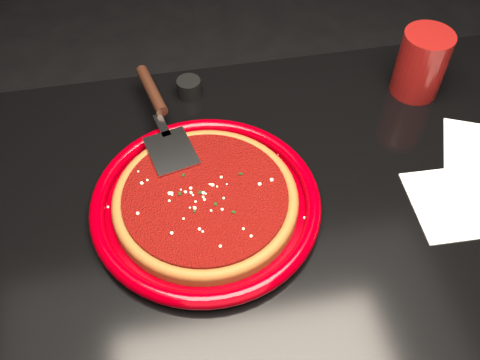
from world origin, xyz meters
name	(u,v)px	position (x,y,z in m)	size (l,w,h in m)	color
table	(278,328)	(0.00, 0.00, 0.38)	(1.20, 0.80, 0.75)	black
plate	(206,203)	(-0.12, 0.06, 0.76)	(0.36, 0.36, 0.03)	#770007
pizza_crust	(206,201)	(-0.12, 0.06, 0.77)	(0.29, 0.29, 0.01)	brown
pizza_crust_rim	(205,198)	(-0.12, 0.06, 0.77)	(0.29, 0.29, 0.02)	brown
pizza_sauce	(205,196)	(-0.12, 0.06, 0.78)	(0.26, 0.26, 0.01)	maroon
parmesan_dusting	(205,194)	(-0.12, 0.06, 0.79)	(0.25, 0.25, 0.01)	#FCF3C9
basil_flecks	(205,194)	(-0.12, 0.06, 0.79)	(0.23, 0.23, 0.00)	black
pizza_server	(162,116)	(-0.17, 0.23, 0.79)	(0.08, 0.30, 0.02)	silver
cup	(421,64)	(0.30, 0.26, 0.81)	(0.09, 0.09, 0.13)	maroon
napkin_a	(456,203)	(0.27, -0.01, 0.75)	(0.14, 0.14, 0.00)	white
ramekin	(189,88)	(-0.12, 0.33, 0.77)	(0.04, 0.04, 0.03)	black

